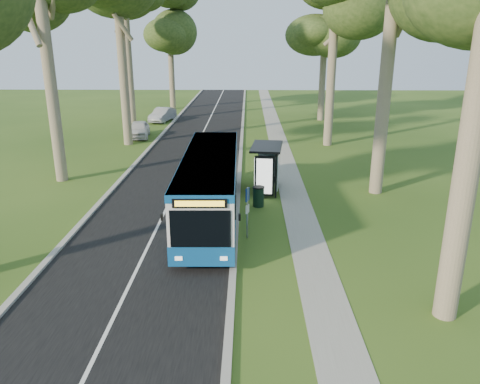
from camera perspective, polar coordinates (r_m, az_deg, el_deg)
The scene contains 15 objects.
ground at distance 20.08m, azimuth -0.56°, elevation -5.25°, with size 120.00×120.00×0.00m, color #2F4D18.
road at distance 29.79m, azimuth -6.80°, elevation 2.51°, with size 7.00×100.00×0.02m, color black.
kerb_east at distance 29.51m, azimuth -0.05°, elevation 2.59°, with size 0.25×100.00×0.12m, color #9E9B93.
kerb_west at distance 30.45m, azimuth -13.36°, elevation 2.58°, with size 0.25×100.00×0.12m, color #9E9B93.
centre_line at distance 29.79m, azimuth -6.81°, elevation 2.53°, with size 0.12×100.00×0.01m, color white.
footpath at distance 29.63m, azimuth 5.76°, elevation 2.45°, with size 1.50×100.00×0.02m, color gray.
bus at distance 21.49m, azimuth -3.63°, elevation 0.70°, with size 2.55×11.32×2.99m.
bus_stop_sign at distance 19.28m, azimuth 0.91°, elevation -1.77°, with size 0.16×0.30×2.23m.
bus_shelter at distance 25.09m, azimuth 3.61°, elevation 3.81°, with size 1.91×3.10×2.53m.
litter_bin at distance 23.29m, azimuth 2.27°, elevation -0.54°, with size 0.59×0.59×1.03m.
car_white at distance 40.93m, azimuth -12.21°, elevation 7.48°, with size 1.62×4.04×1.38m, color silver.
car_silver at distance 48.57m, azimuth -9.43°, elevation 9.27°, with size 1.45×4.16×1.37m, color #AAADB1.
tree_west_e at distance 57.21m, azimuth -8.66°, elevation 20.83°, with size 5.20×5.20×14.63m.
tree_east_c at distance 37.06m, azimuth 11.59°, elevation 21.99°, with size 5.20×5.20×14.41m.
tree_east_d at distance 49.05m, azimuth 10.41°, elevation 20.31°, with size 5.20×5.20×13.57m.
Camera 1 is at (0.51, -18.43, 7.98)m, focal length 35.00 mm.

